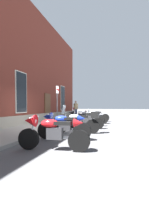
% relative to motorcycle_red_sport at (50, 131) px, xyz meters
% --- Properties ---
extents(ground_plane, '(140.00, 140.00, 0.00)m').
position_rel_motorcycle_red_sport_xyz_m(ground_plane, '(4.89, 1.33, -0.56)').
color(ground_plane, '#4C4C4F').
extents(sidewalk, '(29.51, 2.65, 0.12)m').
position_rel_motorcycle_red_sport_xyz_m(sidewalk, '(4.89, 2.66, -0.50)').
color(sidewalk, gray).
rests_on(sidewalk, ground_plane).
extents(lane_stripe, '(29.51, 0.12, 0.01)m').
position_rel_motorcycle_red_sport_xyz_m(lane_stripe, '(4.89, -1.87, -0.56)').
color(lane_stripe, silver).
rests_on(lane_stripe, ground_plane).
extents(motorcycle_red_sport, '(0.62, 2.10, 1.02)m').
position_rel_motorcycle_red_sport_xyz_m(motorcycle_red_sport, '(0.00, 0.00, 0.00)').
color(motorcycle_red_sport, black).
rests_on(motorcycle_red_sport, ground_plane).
extents(motorcycle_blue_sport, '(0.62, 2.06, 1.04)m').
position_rel_motorcycle_red_sport_xyz_m(motorcycle_blue_sport, '(1.60, 0.21, 0.00)').
color(motorcycle_blue_sport, black).
rests_on(motorcycle_blue_sport, ground_plane).
extents(motorcycle_silver_touring, '(0.62, 2.15, 1.31)m').
position_rel_motorcycle_red_sport_xyz_m(motorcycle_silver_touring, '(3.32, -0.04, -0.01)').
color(motorcycle_silver_touring, black).
rests_on(motorcycle_silver_touring, ground_plane).
extents(motorcycle_black_sport, '(0.62, 2.19, 1.08)m').
position_rel_motorcycle_red_sport_xyz_m(motorcycle_black_sport, '(4.96, 0.13, 0.02)').
color(motorcycle_black_sport, black).
rests_on(motorcycle_black_sport, ground_plane).
extents(motorcycle_grey_naked, '(0.62, 2.11, 0.93)m').
position_rel_motorcycle_red_sport_xyz_m(motorcycle_grey_naked, '(6.53, 0.12, -0.09)').
color(motorcycle_grey_naked, black).
rests_on(motorcycle_grey_naked, ground_plane).
extents(motorcycle_white_sport, '(0.62, 1.98, 1.06)m').
position_rel_motorcycle_red_sport_xyz_m(motorcycle_white_sport, '(8.11, 0.01, 0.02)').
color(motorcycle_white_sport, black).
rests_on(motorcycle_white_sport, ground_plane).
extents(motorcycle_black_naked, '(0.62, 2.14, 0.93)m').
position_rel_motorcycle_red_sport_xyz_m(motorcycle_black_naked, '(9.65, 0.05, -0.09)').
color(motorcycle_black_naked, black).
rests_on(motorcycle_black_naked, ground_plane).
extents(pedestrian_tan_coat, '(0.60, 0.42, 1.69)m').
position_rel_motorcycle_red_sport_xyz_m(pedestrian_tan_coat, '(12.67, 2.54, 0.51)').
color(pedestrian_tan_coat, '#2D3351').
rests_on(pedestrian_tan_coat, sidewalk).
extents(parking_sign, '(0.36, 0.07, 2.41)m').
position_rel_motorcycle_red_sport_xyz_m(parking_sign, '(5.59, 1.89, 1.12)').
color(parking_sign, '#4C4C51').
rests_on(parking_sign, sidewalk).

